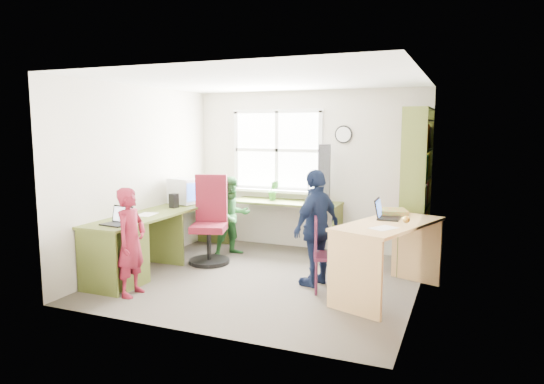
{
  "coord_description": "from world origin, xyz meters",
  "views": [
    {
      "loc": [
        2.26,
        -5.31,
        1.86
      ],
      "look_at": [
        0.0,
        0.25,
        1.05
      ],
      "focal_mm": 32.0,
      "sensor_mm": 36.0,
      "label": 1
    }
  ],
  "objects_px": {
    "right_desk": "(389,243)",
    "person_red": "(131,242)",
    "wooden_chair": "(324,251)",
    "bookshelf": "(416,193)",
    "laptop_right": "(385,214)",
    "potted_plant": "(273,190)",
    "l_desk": "(161,238)",
    "cd_tower": "(324,174)",
    "person_green": "(232,216)",
    "person_navy": "(317,228)",
    "swivel_chair": "(210,225)",
    "crt_monitor": "(185,191)",
    "laptop_left": "(118,220)"
  },
  "relations": [
    {
      "from": "right_desk",
      "to": "person_red",
      "type": "distance_m",
      "value": 2.83
    },
    {
      "from": "cd_tower",
      "to": "person_red",
      "type": "bearing_deg",
      "value": -131.09
    },
    {
      "from": "person_green",
      "to": "person_navy",
      "type": "height_order",
      "value": "person_navy"
    },
    {
      "from": "right_desk",
      "to": "laptop_right",
      "type": "xyz_separation_m",
      "value": [
        -0.08,
        0.22,
        0.28
      ]
    },
    {
      "from": "cd_tower",
      "to": "potted_plant",
      "type": "bearing_deg",
      "value": 171.47
    },
    {
      "from": "l_desk",
      "to": "right_desk",
      "type": "distance_m",
      "value": 2.82
    },
    {
      "from": "swivel_chair",
      "to": "potted_plant",
      "type": "xyz_separation_m",
      "value": [
        0.54,
        1.01,
        0.39
      ]
    },
    {
      "from": "l_desk",
      "to": "laptop_left",
      "type": "distance_m",
      "value": 0.74
    },
    {
      "from": "swivel_chair",
      "to": "laptop_right",
      "type": "bearing_deg",
      "value": -24.46
    },
    {
      "from": "cd_tower",
      "to": "person_navy",
      "type": "relative_size",
      "value": 0.63
    },
    {
      "from": "wooden_chair",
      "to": "crt_monitor",
      "type": "height_order",
      "value": "crt_monitor"
    },
    {
      "from": "l_desk",
      "to": "person_navy",
      "type": "distance_m",
      "value": 2.0
    },
    {
      "from": "wooden_chair",
      "to": "person_green",
      "type": "height_order",
      "value": "person_green"
    },
    {
      "from": "person_navy",
      "to": "person_red",
      "type": "bearing_deg",
      "value": -39.18
    },
    {
      "from": "swivel_chair",
      "to": "potted_plant",
      "type": "height_order",
      "value": "swivel_chair"
    },
    {
      "from": "crt_monitor",
      "to": "cd_tower",
      "type": "height_order",
      "value": "cd_tower"
    },
    {
      "from": "bookshelf",
      "to": "cd_tower",
      "type": "distance_m",
      "value": 1.37
    },
    {
      "from": "wooden_chair",
      "to": "person_red",
      "type": "distance_m",
      "value": 2.15
    },
    {
      "from": "cd_tower",
      "to": "right_desk",
      "type": "bearing_deg",
      "value": -63.75
    },
    {
      "from": "laptop_right",
      "to": "swivel_chair",
      "type": "bearing_deg",
      "value": 82.69
    },
    {
      "from": "bookshelf",
      "to": "laptop_right",
      "type": "relative_size",
      "value": 6.36
    },
    {
      "from": "right_desk",
      "to": "person_green",
      "type": "relative_size",
      "value": 1.37
    },
    {
      "from": "laptop_left",
      "to": "crt_monitor",
      "type": "bearing_deg",
      "value": 99.95
    },
    {
      "from": "wooden_chair",
      "to": "swivel_chair",
      "type": "bearing_deg",
      "value": 143.71
    },
    {
      "from": "cd_tower",
      "to": "potted_plant",
      "type": "xyz_separation_m",
      "value": [
        -0.78,
        -0.04,
        -0.28
      ]
    },
    {
      "from": "right_desk",
      "to": "cd_tower",
      "type": "xyz_separation_m",
      "value": [
        -1.18,
        1.53,
        0.58
      ]
    },
    {
      "from": "potted_plant",
      "to": "person_red",
      "type": "xyz_separation_m",
      "value": [
        -0.68,
        -2.51,
        -0.3
      ]
    },
    {
      "from": "right_desk",
      "to": "bookshelf",
      "type": "relative_size",
      "value": 0.75
    },
    {
      "from": "bookshelf",
      "to": "swivel_chair",
      "type": "distance_m",
      "value": 2.8
    },
    {
      "from": "laptop_left",
      "to": "person_navy",
      "type": "height_order",
      "value": "person_navy"
    },
    {
      "from": "crt_monitor",
      "to": "laptop_left",
      "type": "relative_size",
      "value": 1.35
    },
    {
      "from": "l_desk",
      "to": "laptop_right",
      "type": "distance_m",
      "value": 2.79
    },
    {
      "from": "swivel_chair",
      "to": "person_navy",
      "type": "xyz_separation_m",
      "value": [
        1.65,
        -0.39,
        0.17
      ]
    },
    {
      "from": "right_desk",
      "to": "potted_plant",
      "type": "xyz_separation_m",
      "value": [
        -1.96,
        1.49,
        0.3
      ]
    },
    {
      "from": "wooden_chair",
      "to": "laptop_left",
      "type": "xyz_separation_m",
      "value": [
        -2.22,
        -0.78,
        0.33
      ]
    },
    {
      "from": "l_desk",
      "to": "potted_plant",
      "type": "distance_m",
      "value": 1.97
    },
    {
      "from": "right_desk",
      "to": "bookshelf",
      "type": "distance_m",
      "value": 1.31
    },
    {
      "from": "cd_tower",
      "to": "crt_monitor",
      "type": "bearing_deg",
      "value": -166.35
    },
    {
      "from": "right_desk",
      "to": "potted_plant",
      "type": "bearing_deg",
      "value": 162.1
    },
    {
      "from": "cd_tower",
      "to": "person_green",
      "type": "bearing_deg",
      "value": -164.59
    },
    {
      "from": "right_desk",
      "to": "person_green",
      "type": "distance_m",
      "value": 2.55
    },
    {
      "from": "person_green",
      "to": "swivel_chair",
      "type": "bearing_deg",
      "value": -161.12
    },
    {
      "from": "laptop_left",
      "to": "person_green",
      "type": "bearing_deg",
      "value": 79.77
    },
    {
      "from": "laptop_right",
      "to": "person_green",
      "type": "relative_size",
      "value": 0.29
    },
    {
      "from": "crt_monitor",
      "to": "laptop_left",
      "type": "height_order",
      "value": "crt_monitor"
    },
    {
      "from": "laptop_left",
      "to": "laptop_right",
      "type": "relative_size",
      "value": 0.99
    },
    {
      "from": "right_desk",
      "to": "bookshelf",
      "type": "xyz_separation_m",
      "value": [
        0.15,
        1.23,
        0.4
      ]
    },
    {
      "from": "swivel_chair",
      "to": "laptop_left",
      "type": "height_order",
      "value": "swivel_chair"
    },
    {
      "from": "person_green",
      "to": "laptop_left",
      "type": "bearing_deg",
      "value": -162.55
    },
    {
      "from": "l_desk",
      "to": "crt_monitor",
      "type": "xyz_separation_m",
      "value": [
        -0.2,
        0.91,
        0.48
      ]
    }
  ]
}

